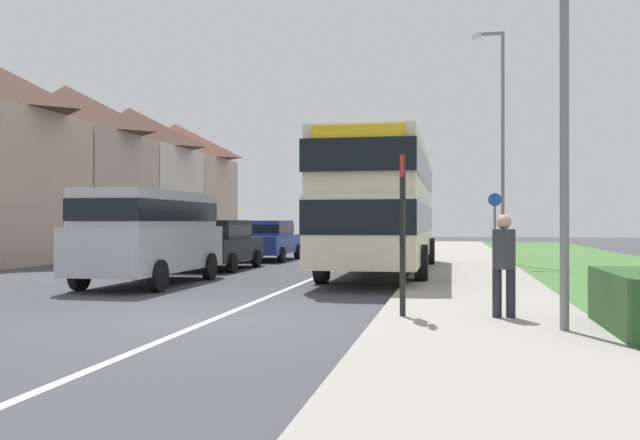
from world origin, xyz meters
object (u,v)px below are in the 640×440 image
(bus_stop_sign, at_px, (403,223))
(parked_car_blue, at_px, (268,238))
(parked_car_black, at_px, (219,242))
(street_lamp_mid, at_px, (500,133))
(cycle_route_sign, at_px, (495,226))
(parked_van_silver, at_px, (150,230))
(pedestrian_at_stop, at_px, (504,261))
(double_decker_bus, at_px, (383,202))

(bus_stop_sign, bearing_deg, parked_car_blue, 112.20)
(parked_car_blue, height_order, bus_stop_sign, bus_stop_sign)
(parked_car_black, relative_size, street_lamp_mid, 0.52)
(parked_car_black, relative_size, cycle_route_sign, 1.71)
(parked_car_blue, distance_m, bus_stop_sign, 17.21)
(parked_van_silver, bearing_deg, parked_car_blue, 89.49)
(parked_van_silver, relative_size, cycle_route_sign, 2.06)
(parked_van_silver, distance_m, parked_car_black, 5.41)
(parked_van_silver, xyz_separation_m, bus_stop_sign, (6.59, -5.24, 0.18))
(bus_stop_sign, distance_m, street_lamp_mid, 14.66)
(pedestrian_at_stop, height_order, street_lamp_mid, street_lamp_mid)
(double_decker_bus, xyz_separation_m, pedestrian_at_stop, (2.75, -9.36, -1.17))
(parked_car_blue, distance_m, pedestrian_at_stop, 17.71)
(pedestrian_at_stop, bearing_deg, parked_car_black, 128.08)
(cycle_route_sign, bearing_deg, pedestrian_at_stop, -92.87)
(double_decker_bus, xyz_separation_m, street_lamp_mid, (3.64, 4.63, 2.52))
(pedestrian_at_stop, relative_size, street_lamp_mid, 0.20)
(parked_van_silver, relative_size, street_lamp_mid, 0.63)
(parked_car_black, bearing_deg, cycle_route_sign, 15.60)
(parked_van_silver, xyz_separation_m, street_lamp_mid, (8.99, 8.89, 3.31))
(pedestrian_at_stop, xyz_separation_m, bus_stop_sign, (-1.51, -0.13, 0.56))
(pedestrian_at_stop, distance_m, street_lamp_mid, 14.50)
(double_decker_bus, height_order, pedestrian_at_stop, double_decker_bus)
(parked_car_black, bearing_deg, parked_van_silver, -88.67)
(parked_car_blue, bearing_deg, cycle_route_sign, -18.08)
(double_decker_bus, relative_size, cycle_route_sign, 4.43)
(parked_car_black, xyz_separation_m, cycle_route_sign, (8.87, 2.48, 0.54))
(parked_car_black, distance_m, cycle_route_sign, 9.23)
(double_decker_bus, relative_size, street_lamp_mid, 1.36)
(cycle_route_sign, bearing_deg, double_decker_bus, -133.30)
(bus_stop_sign, height_order, street_lamp_mid, street_lamp_mid)
(double_decker_bus, xyz_separation_m, bus_stop_sign, (1.24, -9.49, -0.60))
(parked_car_blue, xyz_separation_m, bus_stop_sign, (6.50, -15.93, 0.65))
(parked_van_silver, bearing_deg, double_decker_bus, 38.50)
(parked_car_blue, height_order, cycle_route_sign, cycle_route_sign)
(pedestrian_at_stop, distance_m, cycle_route_sign, 13.00)
(parked_van_silver, height_order, parked_car_black, parked_van_silver)
(bus_stop_sign, bearing_deg, double_decker_bus, 97.47)
(parked_car_black, distance_m, parked_car_blue, 5.31)
(cycle_route_sign, bearing_deg, street_lamp_mid, 76.76)
(double_decker_bus, bearing_deg, parked_car_blue, 129.23)
(pedestrian_at_stop, height_order, bus_stop_sign, bus_stop_sign)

